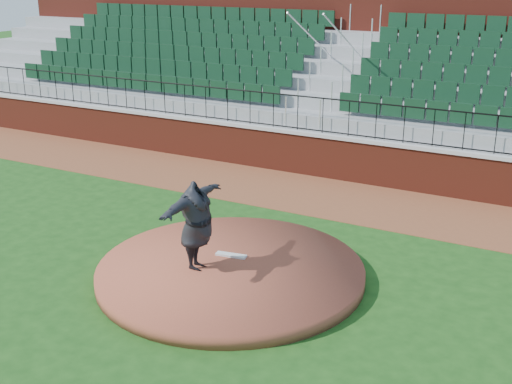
# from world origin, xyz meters

# --- Properties ---
(ground) EXTENTS (90.00, 90.00, 0.00)m
(ground) POSITION_xyz_m (0.00, 0.00, 0.00)
(ground) COLOR #184413
(ground) RESTS_ON ground
(warning_track) EXTENTS (34.00, 3.20, 0.01)m
(warning_track) POSITION_xyz_m (0.00, 5.40, 0.01)
(warning_track) COLOR brown
(warning_track) RESTS_ON ground
(field_wall) EXTENTS (34.00, 0.35, 1.20)m
(field_wall) POSITION_xyz_m (0.00, 7.00, 0.60)
(field_wall) COLOR maroon
(field_wall) RESTS_ON ground
(wall_cap) EXTENTS (34.00, 0.45, 0.10)m
(wall_cap) POSITION_xyz_m (0.00, 7.00, 1.25)
(wall_cap) COLOR #B7B7B7
(wall_cap) RESTS_ON field_wall
(wall_railing) EXTENTS (34.00, 0.05, 1.00)m
(wall_railing) POSITION_xyz_m (0.00, 7.00, 1.80)
(wall_railing) COLOR black
(wall_railing) RESTS_ON wall_cap
(seating_stands) EXTENTS (34.00, 5.10, 4.60)m
(seating_stands) POSITION_xyz_m (0.00, 9.72, 2.30)
(seating_stands) COLOR gray
(seating_stands) RESTS_ON ground
(concourse_wall) EXTENTS (34.00, 0.50, 5.50)m
(concourse_wall) POSITION_xyz_m (0.00, 12.52, 2.75)
(concourse_wall) COLOR maroon
(concourse_wall) RESTS_ON ground
(pitchers_mound) EXTENTS (5.27, 5.27, 0.25)m
(pitchers_mound) POSITION_xyz_m (0.23, 0.02, 0.12)
(pitchers_mound) COLOR brown
(pitchers_mound) RESTS_ON ground
(pitching_rubber) EXTENTS (0.66, 0.26, 0.04)m
(pitching_rubber) POSITION_xyz_m (0.01, 0.41, 0.27)
(pitching_rubber) COLOR silver
(pitching_rubber) RESTS_ON pitchers_mound
(pitcher) EXTENTS (0.77, 2.24, 1.79)m
(pitcher) POSITION_xyz_m (-0.29, -0.37, 1.14)
(pitcher) COLOR black
(pitcher) RESTS_ON pitchers_mound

